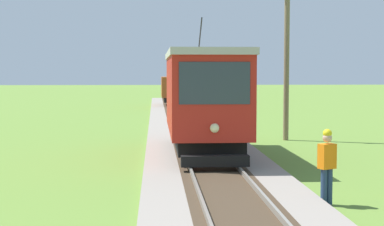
{
  "coord_description": "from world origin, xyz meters",
  "views": [
    {
      "loc": [
        -1.73,
        -5.67,
        3.12
      ],
      "look_at": [
        -0.43,
        15.52,
        1.62
      ],
      "focal_mm": 55.73,
      "sensor_mm": 36.0,
      "label": 1
    }
  ],
  "objects_px": {
    "utility_pole_mid": "(287,55)",
    "track_worker": "(327,163)",
    "freight_car": "(175,89)",
    "gravel_pile": "(235,100)",
    "red_tram": "(204,97)"
  },
  "relations": [
    {
      "from": "gravel_pile",
      "to": "track_worker",
      "type": "distance_m",
      "value": 36.64
    },
    {
      "from": "utility_pole_mid",
      "to": "red_tram",
      "type": "bearing_deg",
      "value": -128.98
    },
    {
      "from": "red_tram",
      "to": "gravel_pile",
      "type": "height_order",
      "value": "red_tram"
    },
    {
      "from": "utility_pole_mid",
      "to": "track_worker",
      "type": "bearing_deg",
      "value": -98.39
    },
    {
      "from": "utility_pole_mid",
      "to": "gravel_pile",
      "type": "bearing_deg",
      "value": 87.88
    },
    {
      "from": "red_tram",
      "to": "freight_car",
      "type": "distance_m",
      "value": 30.02
    },
    {
      "from": "red_tram",
      "to": "track_worker",
      "type": "height_order",
      "value": "red_tram"
    },
    {
      "from": "freight_car",
      "to": "gravel_pile",
      "type": "distance_m",
      "value": 5.28
    },
    {
      "from": "freight_car",
      "to": "track_worker",
      "type": "distance_m",
      "value": 37.98
    },
    {
      "from": "red_tram",
      "to": "track_worker",
      "type": "distance_m",
      "value": 8.29
    },
    {
      "from": "gravel_pile",
      "to": "freight_car",
      "type": "bearing_deg",
      "value": 164.68
    },
    {
      "from": "red_tram",
      "to": "utility_pole_mid",
      "type": "relative_size",
      "value": 1.14
    },
    {
      "from": "freight_car",
      "to": "gravel_pile",
      "type": "relative_size",
      "value": 2.01
    },
    {
      "from": "red_tram",
      "to": "track_worker",
      "type": "relative_size",
      "value": 4.79
    },
    {
      "from": "utility_pole_mid",
      "to": "freight_car",
      "type": "bearing_deg",
      "value": 99.48
    }
  ]
}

